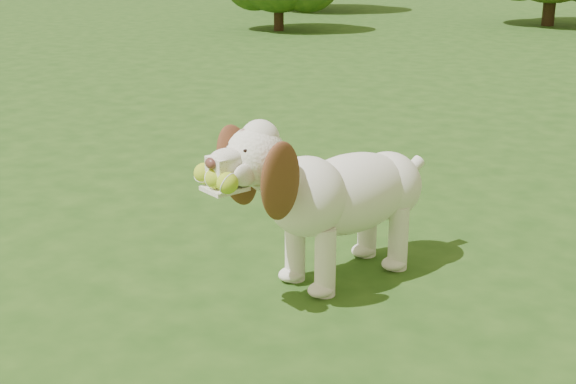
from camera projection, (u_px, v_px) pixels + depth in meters
The scene contains 2 objects.
ground at pixel (411, 244), 3.91m from camera, with size 80.00×80.00×0.00m, color #204213.
dog at pixel (332, 190), 3.40m from camera, with size 0.66×1.17×0.78m.
Camera 1 is at (1.44, -3.38, 1.49)m, focal length 50.00 mm.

